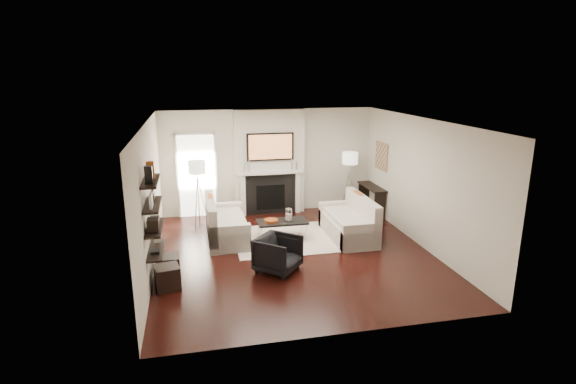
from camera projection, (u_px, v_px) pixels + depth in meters
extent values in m
plane|color=black|center=(294.00, 253.00, 9.21)|extent=(6.00, 6.00, 0.00)
plane|color=white|center=(295.00, 121.00, 8.51)|extent=(6.00, 6.00, 0.00)
plane|color=silver|center=(269.00, 161.00, 11.70)|extent=(5.50, 0.00, 5.50)
plane|color=silver|center=(345.00, 245.00, 6.03)|extent=(5.50, 0.00, 5.50)
plane|color=silver|center=(150.00, 198.00, 8.30)|extent=(0.00, 6.00, 6.00)
plane|color=silver|center=(422.00, 183.00, 9.43)|extent=(0.00, 6.00, 6.00)
cube|color=silver|center=(269.00, 162.00, 11.58)|extent=(1.80, 0.25, 2.70)
cube|color=black|center=(271.00, 195.00, 11.67)|extent=(1.30, 0.02, 1.04)
cube|color=black|center=(271.00, 197.00, 11.68)|extent=(0.75, 0.02, 0.65)
cube|color=white|center=(243.00, 195.00, 11.48)|extent=(0.12, 0.08, 1.10)
cube|color=white|center=(298.00, 192.00, 11.78)|extent=(0.12, 0.08, 1.10)
cube|color=white|center=(271.00, 172.00, 11.46)|extent=(1.70, 0.18, 0.07)
cube|color=black|center=(270.00, 147.00, 11.32)|extent=(1.20, 0.06, 0.70)
cube|color=#BF723F|center=(271.00, 147.00, 11.29)|extent=(1.10, 0.00, 0.62)
cylinder|color=silver|center=(249.00, 166.00, 11.31)|extent=(0.04, 0.04, 0.30)
cylinder|color=silver|center=(244.00, 168.00, 11.29)|extent=(0.04, 0.04, 0.24)
cylinder|color=silver|center=(292.00, 164.00, 11.54)|extent=(0.04, 0.04, 0.30)
cylinder|color=silver|center=(297.00, 165.00, 11.57)|extent=(0.04, 0.04, 0.24)
cube|color=white|center=(197.00, 176.00, 11.38)|extent=(0.90, 0.02, 2.10)
cube|color=white|center=(178.00, 177.00, 11.26)|extent=(0.06, 0.06, 2.16)
cube|color=white|center=(216.00, 175.00, 11.46)|extent=(0.06, 0.06, 2.16)
cube|color=white|center=(195.00, 134.00, 11.08)|extent=(1.02, 0.06, 0.06)
cube|color=beige|center=(293.00, 238.00, 10.04)|extent=(2.60, 2.00, 0.01)
cube|color=beige|center=(227.00, 230.00, 9.97)|extent=(0.85, 1.80, 0.42)
cube|color=beige|center=(211.00, 217.00, 9.82)|extent=(0.18, 1.80, 0.80)
cube|color=beige|center=(230.00, 239.00, 9.18)|extent=(0.85, 0.18, 0.60)
cube|color=beige|center=(224.00, 215.00, 10.71)|extent=(0.85, 0.18, 0.60)
cube|color=beige|center=(229.00, 219.00, 9.92)|extent=(0.63, 1.44, 0.10)
cube|color=#AF4C15|center=(210.00, 205.00, 10.05)|extent=(0.10, 0.42, 0.42)
cube|color=black|center=(211.00, 213.00, 9.49)|extent=(0.10, 0.40, 0.40)
cube|color=beige|center=(348.00, 228.00, 10.08)|extent=(0.85, 1.80, 0.42)
cube|color=beige|center=(362.00, 214.00, 10.07)|extent=(0.18, 1.80, 0.80)
cube|color=beige|center=(361.00, 237.00, 9.29)|extent=(0.85, 0.18, 0.60)
cube|color=beige|center=(337.00, 214.00, 10.82)|extent=(0.85, 0.18, 0.60)
cube|color=beige|center=(346.00, 217.00, 10.00)|extent=(0.63, 1.44, 0.10)
cube|color=#AF4C15|center=(358.00, 201.00, 10.30)|extent=(0.10, 0.42, 0.42)
cube|color=black|center=(368.00, 209.00, 9.73)|extent=(0.10, 0.40, 0.40)
cube|color=black|center=(282.00, 222.00, 9.92)|extent=(1.10, 0.55, 0.04)
cylinder|color=silver|center=(262.00, 236.00, 9.67)|extent=(0.02, 0.02, 0.38)
cylinder|color=silver|center=(306.00, 232.00, 9.87)|extent=(0.02, 0.02, 0.38)
cylinder|color=silver|center=(259.00, 229.00, 10.08)|extent=(0.02, 0.02, 0.38)
cylinder|color=silver|center=(302.00, 226.00, 10.29)|extent=(0.02, 0.02, 0.38)
cylinder|color=white|center=(289.00, 214.00, 9.91)|extent=(0.15, 0.15, 0.26)
cylinder|color=white|center=(289.00, 217.00, 9.93)|extent=(0.11, 0.11, 0.16)
cylinder|color=#BF571F|center=(271.00, 221.00, 9.86)|extent=(0.31, 0.31, 0.05)
imported|color=black|center=(278.00, 252.00, 8.32)|extent=(0.97, 0.98, 0.74)
cylinder|color=silver|center=(199.00, 202.00, 10.72)|extent=(0.02, 0.02, 1.20)
cylinder|color=white|center=(197.00, 167.00, 10.50)|extent=(0.40, 0.40, 0.30)
cylinder|color=silver|center=(203.00, 202.00, 10.74)|extent=(0.25, 0.02, 1.23)
cylinder|color=silver|center=(196.00, 201.00, 10.80)|extent=(0.14, 0.22, 1.23)
cylinder|color=silver|center=(196.00, 203.00, 10.62)|extent=(0.14, 0.22, 1.23)
cylinder|color=silver|center=(349.00, 190.00, 11.82)|extent=(0.02, 0.02, 1.20)
cylinder|color=white|center=(350.00, 158.00, 11.60)|extent=(0.40, 0.40, 0.30)
cylinder|color=silver|center=(353.00, 190.00, 11.84)|extent=(0.25, 0.02, 1.23)
cylinder|color=silver|center=(346.00, 189.00, 11.90)|extent=(0.14, 0.22, 1.23)
cylinder|color=silver|center=(348.00, 191.00, 11.72)|extent=(0.14, 0.22, 1.23)
cube|color=black|center=(372.00, 187.00, 11.61)|extent=(0.35, 1.20, 0.04)
cube|color=black|center=(380.00, 207.00, 11.19)|extent=(0.30, 0.04, 0.71)
cube|color=black|center=(364.00, 195.00, 12.22)|extent=(0.30, 0.04, 0.71)
cube|color=#98774C|center=(382.00, 156.00, 11.31)|extent=(0.03, 0.70, 0.70)
cube|color=black|center=(156.00, 250.00, 7.55)|extent=(0.25, 1.00, 0.03)
cube|color=black|center=(154.00, 228.00, 7.45)|extent=(0.25, 1.00, 0.04)
cube|color=black|center=(152.00, 205.00, 7.35)|extent=(0.25, 1.00, 0.04)
cube|color=black|center=(151.00, 181.00, 7.24)|extent=(0.25, 1.00, 0.04)
cube|color=black|center=(149.00, 175.00, 6.98)|extent=(0.12, 0.10, 0.28)
cube|color=#AF4C15|center=(150.00, 170.00, 7.32)|extent=(0.12, 0.10, 0.28)
cube|color=white|center=(151.00, 200.00, 7.13)|extent=(0.04, 0.30, 0.22)
cube|color=black|center=(153.00, 195.00, 7.52)|extent=(0.04, 0.22, 0.18)
cube|color=black|center=(153.00, 225.00, 7.25)|extent=(0.18, 0.25, 0.20)
cube|color=black|center=(155.00, 220.00, 7.62)|extent=(0.15, 0.12, 0.12)
cube|color=black|center=(155.00, 251.00, 7.40)|extent=(0.14, 0.20, 0.05)
cube|color=white|center=(157.00, 237.00, 7.86)|extent=(0.10, 0.10, 0.18)
cylinder|color=black|center=(153.00, 169.00, 9.07)|extent=(0.04, 0.34, 0.34)
cylinder|color=white|center=(154.00, 169.00, 9.07)|extent=(0.01, 0.29, 0.29)
cube|color=black|center=(168.00, 266.00, 8.12)|extent=(0.42, 0.42, 0.40)
cube|color=black|center=(167.00, 277.00, 7.69)|extent=(0.47, 0.47, 0.40)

